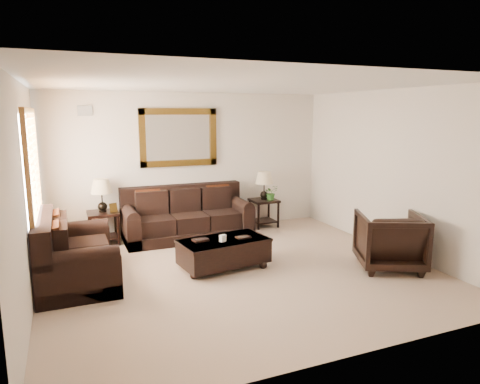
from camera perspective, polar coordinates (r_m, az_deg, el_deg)
name	(u,v)px	position (r m, az deg, el deg)	size (l,w,h in m)	color
room	(239,181)	(6.09, -0.07, 1.43)	(5.51, 5.01, 2.71)	tan
window	(33,169)	(6.52, -25.90, 2.75)	(0.07, 1.96, 1.66)	white
mirror	(179,138)	(8.30, -8.16, 7.20)	(1.50, 0.06, 1.10)	#432C0D
air_vent	(85,111)	(8.06, -19.98, 10.15)	(0.25, 0.02, 0.18)	#999999
sofa	(187,219)	(8.12, -7.14, -3.60)	(2.33, 1.01, 0.95)	black
loveseat	(72,257)	(6.38, -21.50, -8.12)	(1.01, 1.71, 0.96)	black
end_table_left	(102,202)	(7.93, -17.89, -1.25)	(0.53, 0.53, 1.17)	black
end_table_right	(264,191)	(8.76, 3.23, 0.16)	(0.52, 0.52, 1.14)	black
coffee_table	(224,250)	(6.50, -2.19, -7.74)	(1.40, 0.88, 0.56)	black
armchair	(390,238)	(6.81, 19.35, -5.81)	(0.91, 0.85, 0.93)	black
potted_plant	(271,194)	(8.74, 4.15, -0.29)	(0.27, 0.30, 0.23)	#23521C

